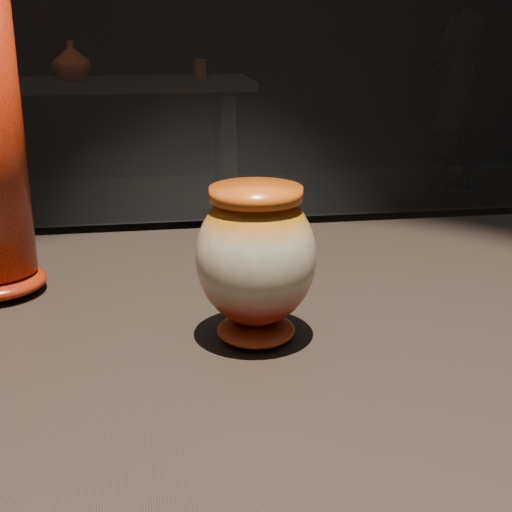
{
  "coord_description": "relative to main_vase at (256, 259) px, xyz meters",
  "views": [
    {
      "loc": [
        -0.15,
        -0.73,
        1.23
      ],
      "look_at": [
        -0.03,
        -0.04,
        1.0
      ],
      "focal_mm": 50.0,
      "sensor_mm": 36.0,
      "label": 1
    }
  ],
  "objects": [
    {
      "name": "back_vase_right",
      "position": [
        0.23,
        3.4,
        -0.04
      ],
      "size": [
        0.07,
        0.07,
        0.11
      ],
      "primitive_type": "cylinder",
      "color": "brown",
      "rests_on": "back_shelf"
    },
    {
      "name": "back_shelf",
      "position": [
        -0.49,
        3.44,
        -0.36
      ],
      "size": [
        2.0,
        0.6,
        0.9
      ],
      "color": "black",
      "rests_on": "ground"
    },
    {
      "name": "visitor",
      "position": [
        2.14,
        4.22,
        -0.21
      ],
      "size": [
        0.68,
        0.64,
        1.57
      ],
      "primitive_type": "imported",
      "rotation": [
        0.0,
        0.0,
        3.78
      ],
      "color": "black",
      "rests_on": "ground"
    },
    {
      "name": "back_vase_mid",
      "position": [
        -0.47,
        3.4,
        0.01
      ],
      "size": [
        0.28,
        0.28,
        0.21
      ],
      "primitive_type": "imported",
      "rotation": [
        0.0,
        0.0,
        2.49
      ],
      "color": "maroon",
      "rests_on": "back_shelf"
    },
    {
      "name": "main_vase",
      "position": [
        0.0,
        0.0,
        0.0
      ],
      "size": [
        0.15,
        0.15,
        0.17
      ],
      "rotation": [
        0.0,
        0.0,
        -0.21
      ],
      "color": "maroon",
      "rests_on": "display_plinth"
    }
  ]
}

